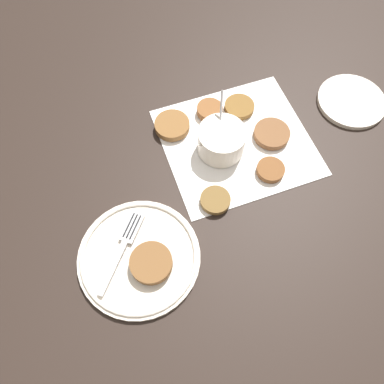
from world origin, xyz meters
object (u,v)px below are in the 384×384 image
extra_saucer (351,101)px  fritter_on_plate (151,263)px  fork (125,242)px  serving_plate (139,257)px  sauce_bowl (220,141)px

extra_saucer → fritter_on_plate: bearing=13.4°
fork → extra_saucer: bearing=-172.8°
fritter_on_plate → serving_plate: bearing=-60.2°
serving_plate → fork: 0.04m
fritter_on_plate → extra_saucer: bearing=-166.6°
serving_plate → fritter_on_plate: fritter_on_plate is taller
sauce_bowl → fork: size_ratio=0.80×
serving_plate → extra_saucer: 0.62m
sauce_bowl → extra_saucer: 0.35m
sauce_bowl → fritter_on_plate: sauce_bowl is taller
sauce_bowl → extra_saucer: sauce_bowl is taller
extra_saucer → fork: bearing=7.2°
fritter_on_plate → extra_saucer: (-0.60, -0.14, -0.02)m
sauce_bowl → fork: 0.30m
sauce_bowl → serving_plate: bearing=29.2°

